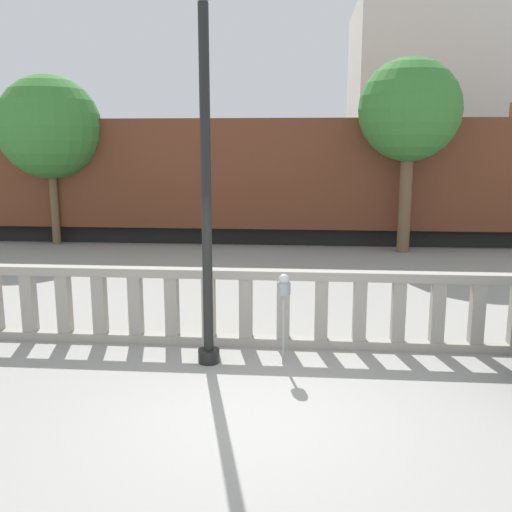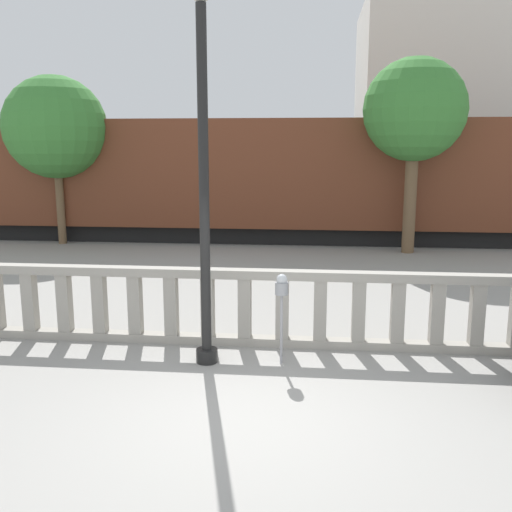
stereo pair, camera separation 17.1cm
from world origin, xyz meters
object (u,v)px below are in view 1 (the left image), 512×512
(train_far, at_px, (273,169))
(tree_left, at_px, (49,128))
(tree_right, at_px, (410,111))
(train_near, at_px, (249,178))
(lamppost, at_px, (206,165))
(parking_meter, at_px, (284,291))

(train_far, distance_m, tree_left, 17.96)
(tree_left, distance_m, tree_right, 10.96)
(train_near, bearing_deg, train_far, 89.89)
(lamppost, relative_size, train_far, 0.29)
(lamppost, height_order, tree_left, lamppost)
(parking_meter, height_order, train_near, train_near)
(lamppost, height_order, train_far, lamppost)
(lamppost, distance_m, parking_meter, 2.10)
(train_near, bearing_deg, lamppost, -87.49)
(train_near, xyz_separation_m, tree_left, (-6.09, -1.60, 1.62))
(train_near, xyz_separation_m, tree_right, (4.84, -2.07, 2.03))
(parking_meter, bearing_deg, train_near, 98.06)
(lamppost, bearing_deg, train_near, 92.51)
(train_far, xyz_separation_m, tree_left, (-6.12, -16.77, 1.96))
(lamppost, distance_m, train_near, 11.34)
(lamppost, distance_m, train_far, 26.50)
(lamppost, height_order, train_near, lamppost)
(parking_meter, xyz_separation_m, train_near, (-1.59, 11.25, 0.97))
(parking_meter, bearing_deg, lamppost, -177.54)
(lamppost, bearing_deg, tree_right, 64.76)
(parking_meter, relative_size, train_near, 0.06)
(lamppost, height_order, tree_right, tree_right)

